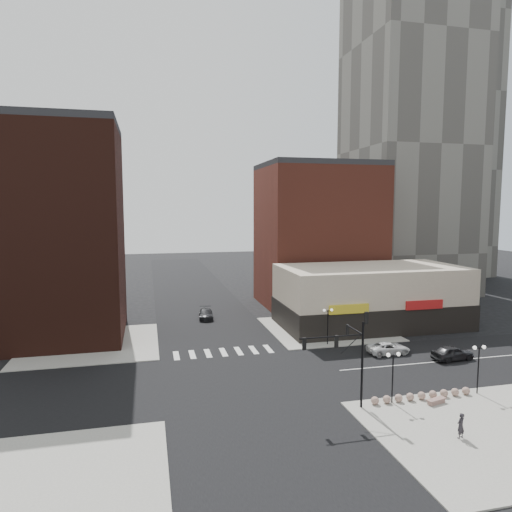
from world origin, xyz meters
name	(u,v)px	position (x,y,z in m)	size (l,w,h in m)	color
ground	(239,380)	(0.00, 0.00, 0.00)	(240.00, 240.00, 0.00)	black
road_ew	(239,380)	(0.00, 0.00, 0.01)	(200.00, 14.00, 0.02)	black
road_ns	(239,379)	(0.00, 0.00, 0.01)	(14.00, 200.00, 0.02)	black
sidewalk_nw	(92,344)	(-14.50, 14.50, 0.06)	(15.00, 15.00, 0.12)	gray
sidewalk_ne	(326,329)	(14.50, 14.50, 0.06)	(15.00, 15.00, 0.12)	gray
sidewalk_se	(500,432)	(16.00, -14.00, 0.06)	(18.00, 14.00, 0.12)	gray
sidewalk_sw	(29,500)	(-14.50, -14.50, 0.06)	(15.00, 15.00, 0.12)	gray
building_nw	(52,235)	(-19.00, 18.50, 12.50)	(16.00, 15.00, 25.00)	#341710
building_ne_midrise	(318,237)	(19.00, 29.50, 11.00)	(18.00, 15.00, 22.00)	brown
tower_near	(412,47)	(40.00, 38.00, 45.00)	(20.00, 20.00, 90.00)	#47443F
tower_far	(445,98)	(60.00, 56.00, 41.00)	(18.00, 18.00, 82.00)	#47443F
building_ne_row	(371,301)	(21.00, 15.00, 3.30)	(24.20, 12.20, 8.00)	beige
traffic_signal	(349,347)	(7.24, -7.83, 4.96)	(5.59, 3.09, 7.77)	black
street_lamp_se_a	(393,365)	(11.00, -8.00, 3.29)	(1.22, 0.32, 4.16)	black
street_lamp_se_b	(479,357)	(19.00, -8.00, 3.29)	(1.22, 0.32, 4.16)	black
street_lamp_ne	(328,317)	(12.00, 8.00, 3.29)	(1.22, 0.32, 4.16)	black
bollard_row	(422,396)	(13.70, -8.00, 0.44)	(9.03, 0.63, 0.63)	gray
white_suv	(388,348)	(17.22, 3.54, 0.64)	(2.14, 4.64, 1.29)	silver
dark_sedan_east	(452,353)	(22.66, 0.18, 0.77)	(1.81, 4.49, 1.53)	black
dark_sedan_north	(206,314)	(-0.04, 23.83, 0.70)	(1.96, 4.82, 1.40)	black
pedestrian	(461,426)	(12.58, -14.23, 1.01)	(0.65, 0.43, 1.78)	#262328
stone_bench	(436,401)	(14.38, -9.00, 0.34)	(1.82, 0.94, 0.41)	#8A685F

